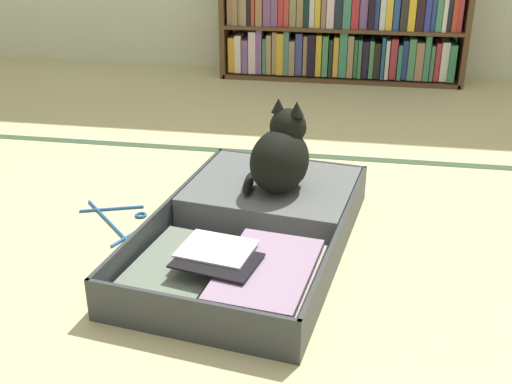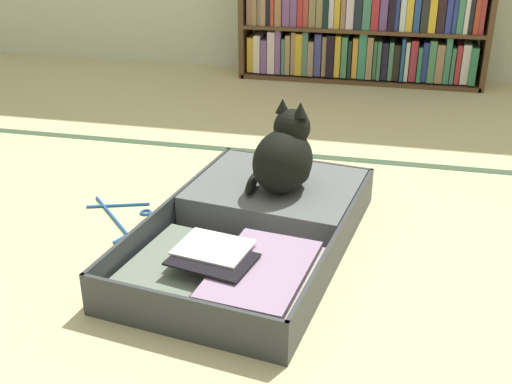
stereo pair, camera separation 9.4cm
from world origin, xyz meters
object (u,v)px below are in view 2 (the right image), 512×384
at_px(clothes_hanger, 126,217).
at_px(black_cat, 285,157).
at_px(open_suitcase, 260,225).
at_px(bookshelf, 362,6).

bearing_deg(clothes_hanger, black_cat, 9.11).
bearing_deg(open_suitcase, black_cat, 67.51).
distance_m(bookshelf, open_suitcase, 2.06).
bearing_deg(open_suitcase, bookshelf, 85.71).
distance_m(open_suitcase, clothes_hanger, 0.49).
relative_size(open_suitcase, black_cat, 3.47).
relative_size(bookshelf, open_suitcase, 1.37).
relative_size(open_suitcase, clothes_hanger, 3.41).
bearing_deg(black_cat, bookshelf, 87.01).
bearing_deg(bookshelf, black_cat, -92.99).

